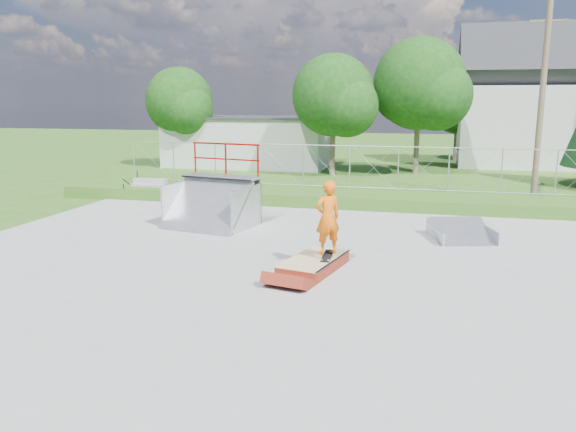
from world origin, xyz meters
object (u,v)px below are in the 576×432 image
(flat_bank_ramp, at_px, (462,232))
(skater, at_px, (328,220))
(grind_box, at_px, (314,264))
(quarter_pipe, at_px, (209,187))

(flat_bank_ramp, xyz_separation_m, skater, (-3.39, -4.00, 1.02))
(grind_box, height_order, quarter_pipe, quarter_pipe)
(quarter_pipe, bearing_deg, grind_box, -31.55)
(skater, bearing_deg, flat_bank_ramp, -168.39)
(grind_box, xyz_separation_m, quarter_pipe, (-4.32, 3.95, 1.19))
(quarter_pipe, bearing_deg, flat_bank_ramp, 11.86)
(grind_box, relative_size, flat_bank_ramp, 1.33)
(quarter_pipe, relative_size, flat_bank_ramp, 1.51)
(quarter_pipe, distance_m, flat_bank_ramp, 8.11)
(quarter_pipe, height_order, skater, quarter_pipe)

